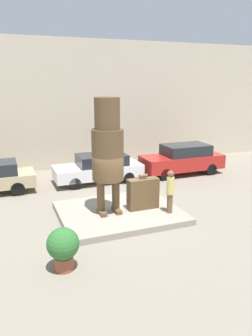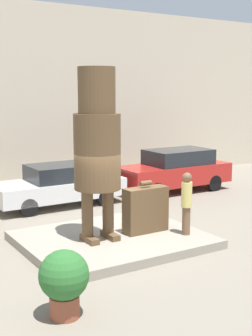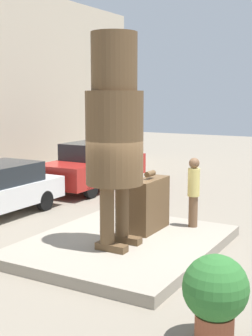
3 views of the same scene
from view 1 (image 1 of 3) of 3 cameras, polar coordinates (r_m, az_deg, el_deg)
The scene contains 9 objects.
ground_plane at distance 13.30m, azimuth -1.16°, elevation -8.24°, with size 60.00×60.00×0.00m, color gray.
pedestal at distance 13.26m, azimuth -1.17°, elevation -7.78°, with size 4.71×3.86×0.23m.
building_backdrop at distance 20.34m, azimuth -9.53°, elevation 10.74°, with size 28.00×0.60×7.64m.
statue_figure at distance 12.26m, azimuth -3.22°, elevation 3.60°, with size 1.20×1.20×4.44m.
giant_suitcase at distance 13.18m, azimuth 2.97°, elevation -4.46°, with size 1.26×0.45×1.43m.
tourist at distance 12.76m, azimuth 7.71°, elevation -3.80°, with size 0.29×0.29×1.70m.
parked_car_white at distance 17.42m, azimuth -4.72°, elevation 0.07°, with size 4.62×1.82×1.49m.
parked_car_red at distance 19.14m, azimuth 9.85°, elevation 1.60°, with size 4.72×1.85×1.71m.
planter_pot at distance 9.63m, azimuth -10.90°, elevation -13.26°, with size 0.93×0.93×1.27m.
Camera 1 is at (-4.20, -11.49, 5.23)m, focal length 35.00 mm.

